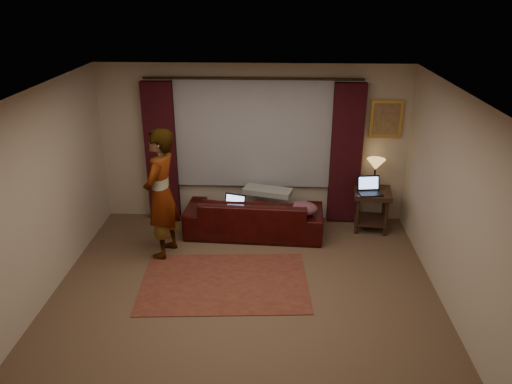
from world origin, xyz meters
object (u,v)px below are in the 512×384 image
(laptop_table, at_px, (371,186))
(person, at_px, (161,194))
(tiffany_lamp, at_px, (375,173))
(end_table, at_px, (371,210))
(sofa, at_px, (254,208))
(laptop_sofa, at_px, (232,205))

(laptop_table, relative_size, person, 0.20)
(person, bearing_deg, laptop_table, 117.16)
(tiffany_lamp, bearing_deg, laptop_table, -109.58)
(end_table, relative_size, person, 0.35)
(tiffany_lamp, bearing_deg, sofa, -167.46)
(tiffany_lamp, height_order, laptop_table, tiffany_lamp)
(end_table, distance_m, tiffany_lamp, 0.60)
(laptop_sofa, bearing_deg, laptop_table, 25.59)
(sofa, bearing_deg, person, 32.14)
(end_table, relative_size, tiffany_lamp, 1.43)
(person, bearing_deg, tiffany_lamp, 121.73)
(end_table, height_order, person, person)
(end_table, height_order, tiffany_lamp, tiffany_lamp)
(laptop_sofa, height_order, laptop_table, laptop_table)
(sofa, height_order, end_table, sofa)
(sofa, xyz_separation_m, end_table, (1.89, 0.25, -0.10))
(end_table, bearing_deg, laptop_table, -116.79)
(laptop_sofa, bearing_deg, end_table, 28.66)
(person, bearing_deg, laptop_sofa, 132.35)
(sofa, relative_size, person, 1.13)
(laptop_table, height_order, person, person)
(sofa, xyz_separation_m, laptop_table, (1.82, 0.12, 0.36))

